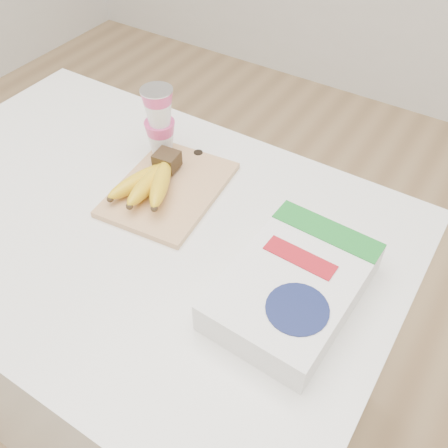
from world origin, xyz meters
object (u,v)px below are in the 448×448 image
at_px(cutting_board, 169,189).
at_px(cereal_box, 293,286).
at_px(yogurt_stack, 159,120).
at_px(table, 149,329).
at_px(bananas, 151,180).

bearing_deg(cutting_board, cereal_box, -23.50).
relative_size(yogurt_stack, cereal_box, 0.53).
bearing_deg(yogurt_stack, cereal_box, -24.47).
bearing_deg(table, yogurt_stack, 106.08).
bearing_deg(bananas, table, -90.72).
height_order(table, yogurt_stack, yogurt_stack).
distance_m(table, cutting_board, 0.42).
distance_m(cutting_board, bananas, 0.04).
xyz_separation_m(cutting_board, yogurt_stack, (-0.08, 0.08, 0.09)).
distance_m(table, yogurt_stack, 0.53).
height_order(table, cutting_board, cutting_board).
bearing_deg(table, cereal_box, -0.03).
relative_size(cutting_board, cereal_box, 0.91).
relative_size(cutting_board, bananas, 1.46).
bearing_deg(bananas, cereal_box, -12.76).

